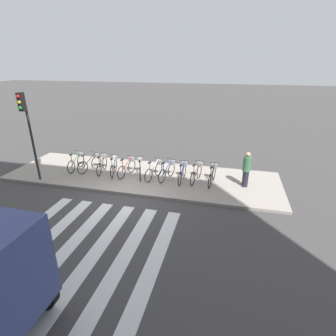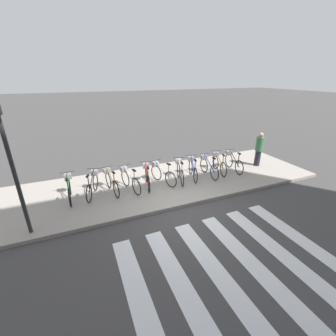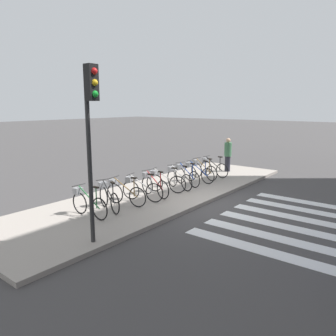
# 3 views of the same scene
# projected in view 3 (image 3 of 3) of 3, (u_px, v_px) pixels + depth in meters

# --- Properties ---
(ground_plane) EXTENTS (120.00, 120.00, 0.00)m
(ground_plane) POSITION_uv_depth(u_px,v_px,m) (207.00, 204.00, 10.84)
(ground_plane) COLOR #423F3F
(sidewalk) EXTENTS (12.97, 3.80, 0.12)m
(sidewalk) POSITION_uv_depth(u_px,v_px,m) (163.00, 193.00, 11.98)
(sidewalk) COLOR #9E9389
(sidewalk) RESTS_ON ground_plane
(parked_bicycle_0) EXTENTS (0.46, 1.52, 0.93)m
(parked_bicycle_0) POSITION_uv_depth(u_px,v_px,m) (87.00, 202.00, 9.24)
(parked_bicycle_0) COLOR black
(parked_bicycle_0) RESTS_ON sidewalk
(parked_bicycle_1) EXTENTS (0.64, 1.44, 0.93)m
(parked_bicycle_1) POSITION_uv_depth(u_px,v_px,m) (108.00, 196.00, 9.85)
(parked_bicycle_1) COLOR black
(parked_bicycle_1) RESTS_ON sidewalk
(parked_bicycle_2) EXTENTS (0.46, 1.50, 0.93)m
(parked_bicycle_2) POSITION_uv_depth(u_px,v_px,m) (123.00, 192.00, 10.32)
(parked_bicycle_2) COLOR black
(parked_bicycle_2) RESTS_ON sidewalk
(parked_bicycle_3) EXTENTS (0.53, 1.48, 0.93)m
(parked_bicycle_3) POSITION_uv_depth(u_px,v_px,m) (140.00, 188.00, 10.78)
(parked_bicycle_3) COLOR black
(parked_bicycle_3) RESTS_ON sidewalk
(parked_bicycle_4) EXTENTS (0.49, 1.49, 0.93)m
(parked_bicycle_4) POSITION_uv_depth(u_px,v_px,m) (153.00, 184.00, 11.34)
(parked_bicycle_4) COLOR black
(parked_bicycle_4) RESTS_ON sidewalk
(parked_bicycle_5) EXTENTS (0.63, 1.44, 0.93)m
(parked_bicycle_5) POSITION_uv_depth(u_px,v_px,m) (163.00, 181.00, 11.83)
(parked_bicycle_5) COLOR black
(parked_bicycle_5) RESTS_ON sidewalk
(parked_bicycle_6) EXTENTS (0.57, 1.47, 0.93)m
(parked_bicycle_6) POSITION_uv_depth(u_px,v_px,m) (178.00, 177.00, 12.37)
(parked_bicycle_6) COLOR black
(parked_bicycle_6) RESTS_ON sidewalk
(parked_bicycle_7) EXTENTS (0.57, 1.47, 0.93)m
(parked_bicycle_7) POSITION_uv_depth(u_px,v_px,m) (186.00, 175.00, 12.88)
(parked_bicycle_7) COLOR black
(parked_bicycle_7) RESTS_ON sidewalk
(parked_bicycle_8) EXTENTS (0.46, 1.52, 0.93)m
(parked_bicycle_8) POSITION_uv_depth(u_px,v_px,m) (197.00, 172.00, 13.39)
(parked_bicycle_8) COLOR black
(parked_bicycle_8) RESTS_ON sidewalk
(parked_bicycle_9) EXTENTS (0.49, 1.49, 0.93)m
(parked_bicycle_9) POSITION_uv_depth(u_px,v_px,m) (202.00, 169.00, 13.97)
(parked_bicycle_9) COLOR black
(parked_bicycle_9) RESTS_ON sidewalk
(parked_bicycle_10) EXTENTS (0.46, 1.51, 0.93)m
(parked_bicycle_10) POSITION_uv_depth(u_px,v_px,m) (212.00, 167.00, 14.48)
(parked_bicycle_10) COLOR black
(parked_bicycle_10) RESTS_ON sidewalk
(pedestrian) EXTENTS (0.34, 0.34, 1.59)m
(pedestrian) POSITION_uv_depth(u_px,v_px,m) (228.00, 154.00, 15.50)
(pedestrian) COLOR #23232D
(pedestrian) RESTS_ON sidewalk
(traffic_light) EXTENTS (0.24, 0.40, 3.95)m
(traffic_light) POSITION_uv_depth(u_px,v_px,m) (91.00, 119.00, 6.99)
(traffic_light) COLOR #2D2D2D
(traffic_light) RESTS_ON sidewalk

